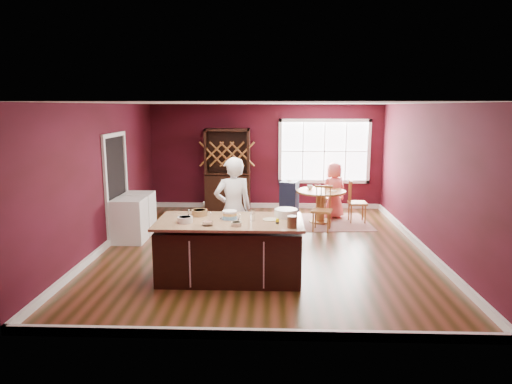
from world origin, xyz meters
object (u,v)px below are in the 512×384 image
chair_north (330,196)px  baker (233,209)px  layer_cake (230,215)px  washer (130,220)px  chair_south (322,209)px  dining_table (321,200)px  dryer (139,213)px  chair_east (357,201)px  seated_woman (334,191)px  high_chair (289,200)px  toddler (288,185)px  hutch (228,170)px  kitchen_island (230,250)px

chair_north → baker: bearing=32.9°
layer_cake → washer: bearing=141.0°
chair_south → chair_north: (0.36, 1.47, -0.00)m
dining_table → dryer: bearing=-165.1°
baker → chair_east: bearing=-153.3°
chair_east → seated_woman: 0.65m
high_chair → dryer: size_ratio=1.11×
high_chair → toddler: bearing=122.5°
chair_north → hutch: size_ratio=0.47×
layer_cake → dining_table: bearing=62.6°
seated_woman → dryer: (-4.27, -1.48, -0.24)m
dining_table → baker: (-1.79, -2.70, 0.37)m
kitchen_island → layer_cake: bearing=96.5°
chair_south → washer: (-3.87, -0.94, -0.06)m
seated_woman → high_chair: (-1.06, -0.20, -0.19)m
high_chair → dining_table: bearing=-1.4°
seated_woman → toddler: seated_woman is taller
baker → hutch: (-0.48, 3.95, 0.14)m
chair_south → washer: size_ratio=1.13×
washer → toddler: bearing=32.7°
kitchen_island → chair_east: size_ratio=2.24×
chair_east → washer: size_ratio=1.15×
dining_table → chair_east: bearing=3.5°
toddler → hutch: size_ratio=0.12×
hutch → washer: (-1.66, -2.94, -0.61)m
layer_cake → toddler: layer_cake is taller
washer → dryer: 0.64m
kitchen_island → high_chair: 3.87m
chair_south → dryer: 3.88m
dining_table → washer: washer is taller
seated_woman → hutch: bearing=-42.1°
dryer → layer_cake: bearing=-47.9°
dryer → baker: bearing=-37.7°
high_chair → toddler: high_chair is taller
layer_cake → chair_south: bearing=57.3°
layer_cake → kitchen_island: bearing=-83.5°
kitchen_island → chair_south: 3.25m
toddler → layer_cake: bearing=-105.2°
dining_table → high_chair: size_ratio=1.18×
layer_cake → dryer: (-2.15, 2.38, -0.55)m
dining_table → hutch: 2.64m
kitchen_island → washer: bearing=140.0°
kitchen_island → dryer: kitchen_island is taller
layer_cake → dryer: layer_cake is taller
chair_south → high_chair: chair_south is taller
dining_table → chair_south: (-0.05, -0.74, -0.04)m
toddler → chair_south: bearing=-57.3°
kitchen_island → chair_north: bearing=63.9°
dining_table → dryer: (-3.92, -1.05, -0.10)m
baker → toddler: (1.04, 3.05, -0.10)m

